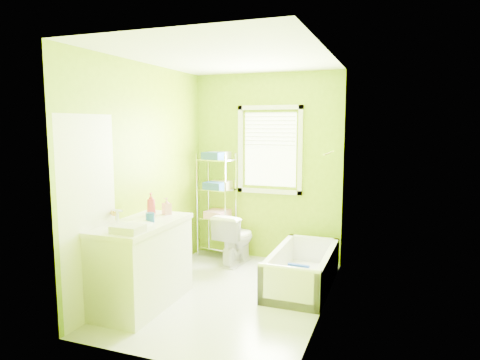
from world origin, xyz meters
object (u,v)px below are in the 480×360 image
(toilet, at_px, (235,238))
(wire_shelf_unit, at_px, (218,193))
(vanity, at_px, (142,261))
(bathtub, at_px, (302,275))

(toilet, height_order, wire_shelf_unit, wire_shelf_unit)
(vanity, xyz_separation_m, wire_shelf_unit, (0.08, 1.84, 0.44))
(bathtub, height_order, toilet, toilet)
(bathtub, bearing_deg, wire_shelf_unit, 151.16)
(vanity, bearing_deg, toilet, 74.96)
(toilet, xyz_separation_m, wire_shelf_unit, (-0.35, 0.22, 0.57))
(wire_shelf_unit, bearing_deg, vanity, -92.62)
(toilet, bearing_deg, vanity, 81.44)
(bathtub, relative_size, wire_shelf_unit, 0.93)
(toilet, relative_size, vanity, 0.59)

